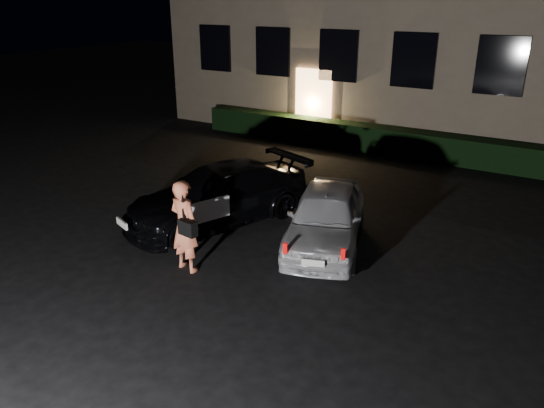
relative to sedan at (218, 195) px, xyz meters
The scene contains 5 objects.
ground 3.58m from the sedan, 57.67° to the right, with size 80.00×80.00×0.00m, color black.
hedge 7.76m from the sedan, 75.93° to the left, with size 15.00×0.70×0.85m, color black.
sedan is the anchor object (origin of this frame).
hatch 2.66m from the sedan, ahead, with size 2.57×3.97×1.26m.
man 2.36m from the sedan, 68.71° to the right, with size 0.76×0.53×1.82m.
Camera 1 is at (5.06, -6.15, 4.97)m, focal length 35.00 mm.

